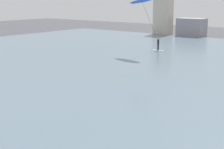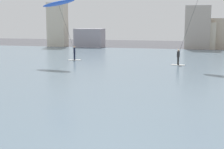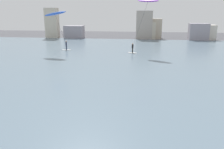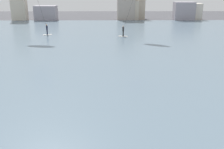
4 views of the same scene
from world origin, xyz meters
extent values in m
cube|color=slate|center=(0.00, 31.14, 0.05)|extent=(84.00, 52.00, 0.10)
cube|color=beige|center=(-21.90, 57.87, 3.83)|extent=(3.18, 2.27, 7.67)
cube|color=gray|center=(-16.12, 58.16, 1.61)|extent=(4.82, 3.10, 3.22)
cube|color=#A89E93|center=(1.94, 59.18, 3.49)|extent=(3.95, 3.52, 6.97)
cube|color=beige|center=(3.33, 59.36, 2.15)|extent=(2.91, 3.14, 4.31)
cube|color=#B7A893|center=(4.48, 60.08, 2.49)|extent=(3.68, 2.71, 4.98)
cube|color=gray|center=(14.99, 57.99, 2.01)|extent=(4.51, 2.84, 4.01)
cube|color=beige|center=(16.66, 58.97, 1.81)|extent=(4.90, 3.02, 3.62)
cube|color=silver|center=(-11.68, 38.69, 0.13)|extent=(1.47, 0.90, 0.06)
cylinder|color=#191E33|center=(-11.68, 38.69, 0.55)|extent=(0.20, 0.20, 0.78)
cube|color=#191E33|center=(-11.68, 38.69, 1.24)|extent=(0.32, 0.40, 0.60)
sphere|color=tan|center=(-11.68, 38.69, 1.65)|extent=(0.20, 0.20, 0.20)
cylinder|color=#333333|center=(-11.87, 37.01, 3.74)|extent=(0.41, 3.39, 5.11)
ellipsoid|color=blue|center=(-12.06, 35.32, 6.44)|extent=(3.72, 1.35, 1.12)
cube|color=silver|center=(0.20, 37.23, 0.13)|extent=(1.46, 0.70, 0.06)
cylinder|color=black|center=(0.20, 37.23, 0.55)|extent=(0.20, 0.20, 0.78)
cube|color=black|center=(0.20, 37.23, 1.24)|extent=(0.28, 0.38, 0.60)
sphere|color=beige|center=(0.20, 37.23, 1.65)|extent=(0.20, 0.20, 0.20)
cylinder|color=#333333|center=(1.31, 37.28, 4.72)|extent=(2.24, 0.11, 7.06)
ellipsoid|color=purple|center=(2.42, 37.32, 8.39)|extent=(3.82, 3.02, 0.67)
camera|label=1|loc=(9.83, 1.48, 6.67)|focal=53.18mm
camera|label=2|loc=(2.12, 1.75, 4.75)|focal=54.69mm
camera|label=3|loc=(2.08, -0.82, 6.79)|focal=37.02mm
camera|label=4|loc=(-2.02, -3.17, 7.55)|focal=42.71mm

